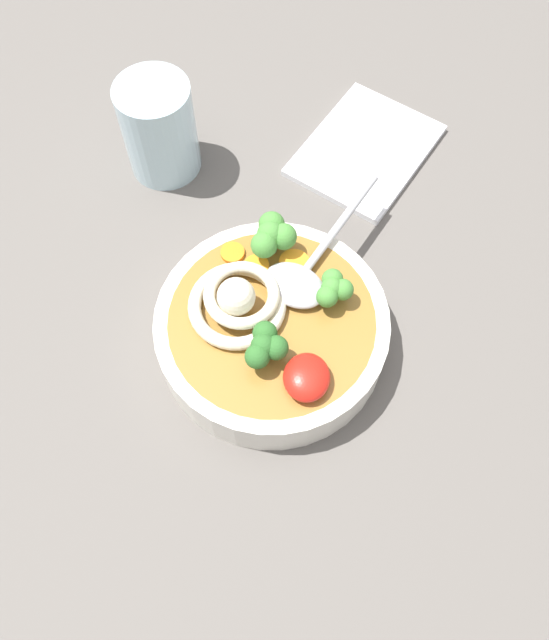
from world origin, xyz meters
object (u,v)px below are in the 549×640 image
(soup_bowl, at_px, (274,331))
(drinking_glass, at_px, (162,129))
(folded_napkin, at_px, (368,150))
(soup_spoon, at_px, (305,275))
(noodle_pile, at_px, (241,301))

(soup_bowl, height_order, drinking_glass, drinking_glass)
(drinking_glass, bearing_deg, folded_napkin, -80.17)
(soup_spoon, height_order, drinking_glass, drinking_glass)
(soup_bowl, distance_m, folded_napkin, 0.26)
(soup_spoon, bearing_deg, folded_napkin, 11.76)
(soup_spoon, relative_size, drinking_glass, 1.54)
(soup_bowl, distance_m, noodle_pile, 0.05)
(folded_napkin, bearing_deg, drinking_glass, 99.83)
(noodle_pile, relative_size, drinking_glass, 0.91)
(soup_bowl, height_order, folded_napkin, soup_bowl)
(drinking_glass, bearing_deg, soup_bowl, -145.87)
(soup_spoon, bearing_deg, soup_bowl, 180.00)
(folded_napkin, bearing_deg, soup_bowl, 161.93)
(soup_bowl, bearing_deg, noodle_pile, 72.43)
(soup_bowl, relative_size, noodle_pile, 2.19)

